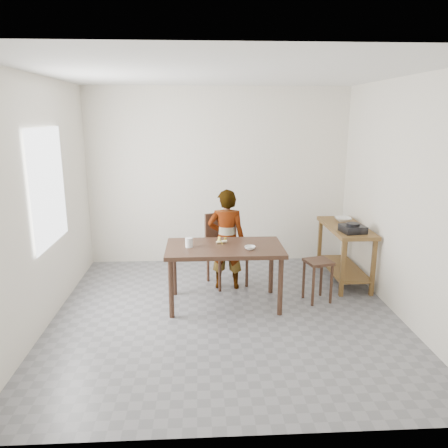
{
  "coord_description": "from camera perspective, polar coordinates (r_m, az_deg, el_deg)",
  "views": [
    {
      "loc": [
        -0.29,
        -4.71,
        2.28
      ],
      "look_at": [
        0.0,
        0.4,
        1.0
      ],
      "focal_mm": 35.0,
      "sensor_mm": 36.0,
      "label": 1
    }
  ],
  "objects": [
    {
      "name": "floor",
      "position": [
        5.25,
        0.25,
        -11.95
      ],
      "size": [
        4.0,
        4.0,
        0.04
      ],
      "primitive_type": "cube",
      "color": "slate",
      "rests_on": "ground"
    },
    {
      "name": "ceiling",
      "position": [
        4.73,
        0.29,
        19.38
      ],
      "size": [
        4.0,
        4.0,
        0.04
      ],
      "primitive_type": "cube",
      "color": "white",
      "rests_on": "wall_back"
    },
    {
      "name": "wall_back",
      "position": [
        6.8,
        -0.78,
        6.2
      ],
      "size": [
        4.0,
        0.04,
        2.7
      ],
      "primitive_type": "cube",
      "color": "white",
      "rests_on": "ground"
    },
    {
      "name": "wall_front",
      "position": [
        2.86,
        2.77,
        -5.0
      ],
      "size": [
        4.0,
        0.04,
        2.7
      ],
      "primitive_type": "cube",
      "color": "white",
      "rests_on": "ground"
    },
    {
      "name": "wall_left",
      "position": [
        5.1,
        -23.04,
        2.41
      ],
      "size": [
        0.04,
        4.0,
        2.7
      ],
      "primitive_type": "cube",
      "color": "white",
      "rests_on": "ground"
    },
    {
      "name": "wall_right",
      "position": [
        5.32,
        22.55,
        2.91
      ],
      "size": [
        0.04,
        4.0,
        2.7
      ],
      "primitive_type": "cube",
      "color": "white",
      "rests_on": "ground"
    },
    {
      "name": "window_pane",
      "position": [
        5.24,
        -21.96,
        4.47
      ],
      "size": [
        0.02,
        1.1,
        1.3
      ],
      "primitive_type": "cube",
      "color": "white",
      "rests_on": "wall_left"
    },
    {
      "name": "dining_table",
      "position": [
        5.37,
        0.06,
        -6.75
      ],
      "size": [
        1.4,
        0.8,
        0.75
      ],
      "primitive_type": null,
      "color": "#3C2519",
      "rests_on": "floor"
    },
    {
      "name": "prep_counter",
      "position": [
        6.34,
        15.44,
        -3.73
      ],
      "size": [
        0.5,
        1.2,
        0.8
      ],
      "primitive_type": null,
      "color": "brown",
      "rests_on": "floor"
    },
    {
      "name": "child",
      "position": [
        5.79,
        0.31,
        -2.02
      ],
      "size": [
        0.52,
        0.37,
        1.35
      ],
      "primitive_type": "imported",
      "rotation": [
        0.0,
        0.0,
        3.05
      ],
      "color": "white",
      "rests_on": "floor"
    },
    {
      "name": "dining_chair",
      "position": [
        5.96,
        0.42,
        -3.46
      ],
      "size": [
        0.61,
        0.61,
        0.97
      ],
      "primitive_type": null,
      "rotation": [
        0.0,
        0.0,
        0.37
      ],
      "color": "#3C2519",
      "rests_on": "floor"
    },
    {
      "name": "stool",
      "position": [
        5.63,
        12.09,
        -7.24
      ],
      "size": [
        0.37,
        0.37,
        0.53
      ],
      "primitive_type": null,
      "rotation": [
        0.0,
        0.0,
        0.24
      ],
      "color": "#3C2519",
      "rests_on": "floor"
    },
    {
      "name": "glass_tumbler",
      "position": [
        5.21,
        -4.59,
        -2.42
      ],
      "size": [
        0.1,
        0.1,
        0.11
      ],
      "primitive_type": "cylinder",
      "rotation": [
        0.0,
        0.0,
        0.06
      ],
      "color": "white",
      "rests_on": "dining_table"
    },
    {
      "name": "small_bowl",
      "position": [
        5.12,
        3.41,
        -3.12
      ],
      "size": [
        0.16,
        0.16,
        0.04
      ],
      "primitive_type": "imported",
      "rotation": [
        0.0,
        0.0,
        0.33
      ],
      "color": "white",
      "rests_on": "dining_table"
    },
    {
      "name": "banana",
      "position": [
        5.35,
        -0.32,
        -2.28
      ],
      "size": [
        0.16,
        0.12,
        0.05
      ],
      "primitive_type": null,
      "rotation": [
        0.0,
        0.0,
        0.09
      ],
      "color": "#E0BC4F",
      "rests_on": "dining_table"
    },
    {
      "name": "serving_bowl",
      "position": [
        6.46,
        15.28,
        0.59
      ],
      "size": [
        0.25,
        0.25,
        0.06
      ],
      "primitive_type": "imported",
      "rotation": [
        0.0,
        0.0,
        -0.06
      ],
      "color": "white",
      "rests_on": "prep_counter"
    },
    {
      "name": "gas_burner",
      "position": [
        5.89,
        16.47,
        -0.61
      ],
      "size": [
        0.32,
        0.32,
        0.09
      ],
      "primitive_type": "cube",
      "rotation": [
        0.0,
        0.0,
        0.13
      ],
      "color": "black",
      "rests_on": "prep_counter"
    }
  ]
}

